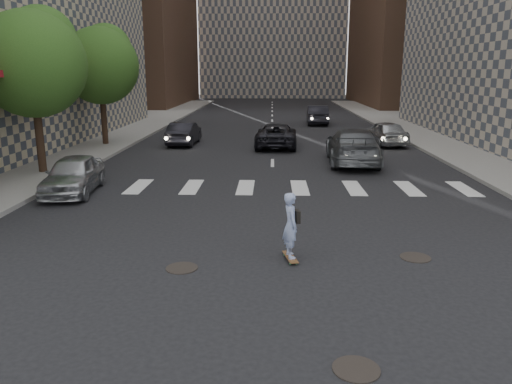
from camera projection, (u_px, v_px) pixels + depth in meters
ground at (273, 294)px, 9.70m from camera, size 160.00×160.00×0.00m
sidewalk_left at (28, 142)px, 29.53m from camera, size 13.00×80.00×0.15m
tree_b at (34, 59)px, 19.69m from camera, size 4.20×4.20×6.60m
tree_c at (102, 62)px, 27.45m from camera, size 4.20×4.20×6.60m
manhole_a at (356, 369)px, 7.23m from camera, size 0.70×0.70×0.02m
manhole_b at (182, 268)px, 10.92m from camera, size 0.70×0.70×0.02m
manhole_c at (415, 257)px, 11.54m from camera, size 0.70×0.70×0.02m
skateboarder at (291, 225)px, 11.21m from camera, size 0.47×0.82×1.59m
silver_sedan at (73, 174)px, 17.48m from camera, size 1.94×4.03×1.33m
traffic_car_a at (184, 133)px, 28.87m from camera, size 1.49×4.02×1.31m
traffic_car_b at (353, 146)px, 22.98m from camera, size 2.60×5.71×1.62m
traffic_car_c at (276, 135)px, 27.92m from camera, size 2.38×4.86×1.33m
traffic_car_d at (385, 133)px, 28.75m from camera, size 2.19×4.29×1.40m
traffic_car_e at (317, 115)px, 39.70m from camera, size 1.76×4.59×1.49m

